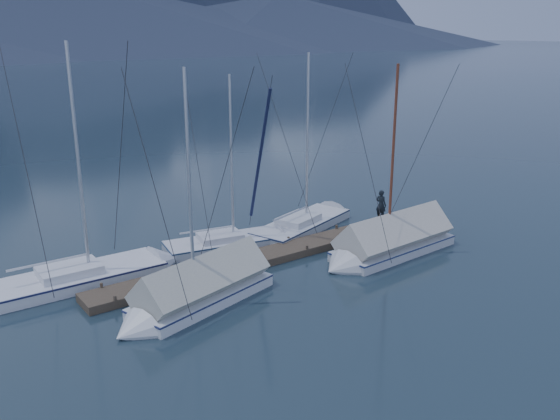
# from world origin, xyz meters

# --- Properties ---
(ground) EXTENTS (1000.00, 1000.00, 0.00)m
(ground) POSITION_xyz_m (0.00, 0.00, 0.00)
(ground) COLOR black
(ground) RESTS_ON ground
(dock) EXTENTS (18.00, 1.50, 0.54)m
(dock) POSITION_xyz_m (0.00, 2.00, 0.11)
(dock) COLOR #382D23
(dock) RESTS_ON ground
(mooring_posts) EXTENTS (15.12, 1.52, 0.35)m
(mooring_posts) POSITION_xyz_m (-0.50, 2.00, 0.35)
(mooring_posts) COLOR #382D23
(mooring_posts) RESTS_ON ground
(sailboat_open_left) EXTENTS (7.91, 3.39, 10.43)m
(sailboat_open_left) POSITION_xyz_m (-7.35, 4.34, 0.18)
(sailboat_open_left) COLOR silver
(sailboat_open_left) RESTS_ON ground
(sailboat_open_mid) EXTENTS (6.88, 3.22, 8.79)m
(sailboat_open_mid) POSITION_xyz_m (-0.52, 4.33, 0.15)
(sailboat_open_mid) COLOR silver
(sailboat_open_mid) RESTS_ON ground
(sailboat_open_right) EXTENTS (7.61, 4.26, 9.70)m
(sailboat_open_right) POSITION_xyz_m (4.05, 4.74, 0.17)
(sailboat_open_right) COLOR #B8BDC5
(sailboat_open_right) RESTS_ON ground
(sailboat_covered_near) EXTENTS (7.39, 3.14, 9.45)m
(sailboat_covered_near) POSITION_xyz_m (3.97, -0.71, 0.47)
(sailboat_covered_near) COLOR #B8BDC5
(sailboat_covered_near) RESTS_ON ground
(sailboat_covered_far) EXTENTS (7.10, 3.68, 9.55)m
(sailboat_covered_far) POSITION_xyz_m (-5.66, -0.24, 0.47)
(sailboat_covered_far) COLOR silver
(sailboat_covered_far) RESTS_ON ground
(person) EXTENTS (0.52, 0.66, 1.60)m
(person) POSITION_xyz_m (6.81, 2.45, 1.14)
(person) COLOR black
(person) RESTS_ON dock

